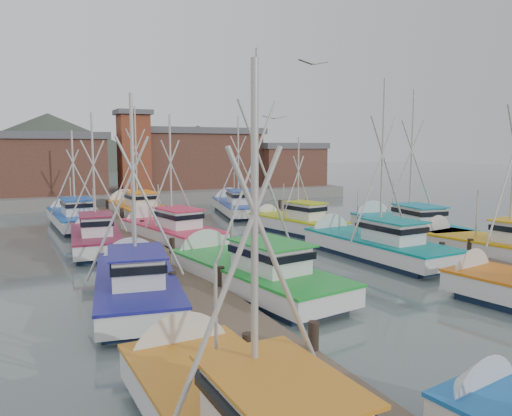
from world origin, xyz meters
name	(u,v)px	position (x,y,z in m)	size (l,w,h in m)	color
ground	(320,269)	(0.00, 0.00, 0.00)	(260.00, 260.00, 0.00)	#4A5957
dock_left	(158,262)	(-7.00, 4.04, 0.21)	(2.30, 46.00, 1.50)	#4E4130
dock_right	(379,240)	(7.00, 4.04, 0.21)	(2.30, 46.00, 1.50)	#4E4130
quay	(145,193)	(0.00, 37.00, 0.60)	(44.00, 16.00, 1.20)	slate
shed_left	(41,163)	(-11.00, 35.00, 4.34)	(12.72, 8.48, 6.20)	brown
shed_center	(194,157)	(6.00, 37.00, 4.69)	(14.84, 9.54, 6.90)	brown
shed_right	(287,164)	(17.00, 34.00, 3.84)	(8.48, 6.36, 5.20)	brown
lookout_tower	(134,150)	(-2.00, 33.00, 5.55)	(3.60, 3.60, 8.50)	brown
distant_hills	(20,169)	(-12.76, 122.59, 0.00)	(175.00, 140.00, 42.00)	#3D473B
boat_4	(246,272)	(-4.58, -1.36, 0.69)	(4.68, 10.47, 10.77)	#101E37
boat_5	(370,244)	(3.99, 1.18, 0.69)	(4.15, 9.93, 10.35)	#101E37
boat_6	(135,282)	(-9.21, -0.99, 0.68)	(4.30, 9.68, 8.75)	#101E37
boat_7	(494,247)	(9.50, -2.23, 0.69)	(4.76, 10.19, 11.05)	#101E37
boat_8	(166,230)	(-4.82, 10.40, 0.68)	(4.73, 9.91, 8.77)	#101E37
boat_9	(292,223)	(3.97, 9.77, 0.68)	(4.08, 8.57, 7.25)	#101E37
boat_10	(96,237)	(-9.24, 9.80, 0.68)	(3.52, 8.76, 8.58)	#101E37
boat_11	(402,226)	(10.03, 5.44, 0.69)	(4.29, 10.28, 10.56)	#101E37
boat_12	(135,208)	(-4.19, 22.74, 0.69)	(4.18, 10.50, 10.29)	#101E37
boat_13	(237,206)	(4.39, 20.49, 0.68)	(5.10, 10.59, 9.51)	#101E37
boat_14	(74,217)	(-9.54, 19.16, 0.68)	(3.48, 9.77, 8.00)	#101E37
gull_near	(313,63)	(-1.01, -0.78, 9.68)	(1.55, 0.62, 0.24)	gray
gull_far	(275,118)	(0.36, 5.54, 7.62)	(1.55, 0.64, 0.24)	gray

